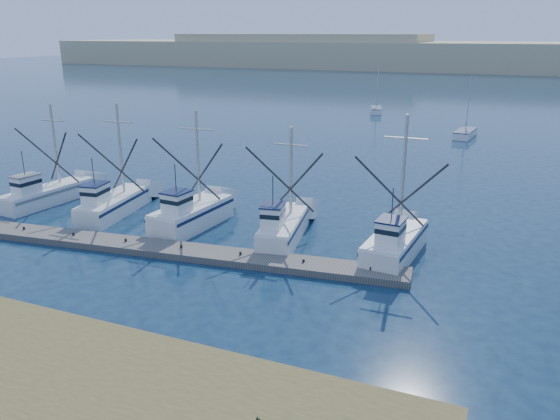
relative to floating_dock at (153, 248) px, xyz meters
The scene contains 6 objects.
ground 9.99m from the floating_dock, 36.02° to the right, with size 500.00×500.00×0.00m, color #0D213B.
floating_dock is the anchor object (origin of this frame).
dune_ridge 204.34m from the floating_dock, 87.73° to the left, with size 360.00×60.00×10.00m, color tan.
trawler_fleet 4.94m from the floating_dock, 85.31° to the left, with size 31.65×8.34×8.81m.
sailboat_near 52.31m from the floating_dock, 73.05° to the left, with size 2.73×6.16×8.10m.
sailboat_far 68.47m from the floating_dock, 90.99° to the left, with size 3.18×5.99×8.10m.
Camera 1 is at (12.01, -21.27, 13.46)m, focal length 35.00 mm.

